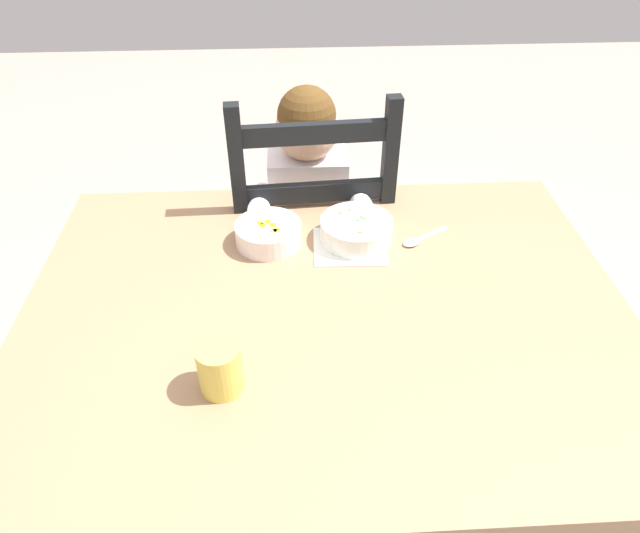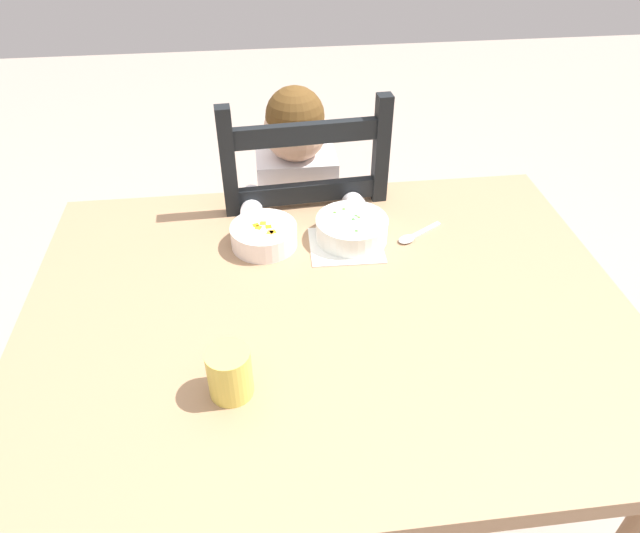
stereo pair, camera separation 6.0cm
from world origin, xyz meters
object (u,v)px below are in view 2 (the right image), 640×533
object	(u,v)px
drinking_cup	(230,373)
bowl_of_peas	(352,228)
dining_table	(328,340)
dining_chair	(301,250)
bowl_of_carrots	(264,235)
child_figure	(298,204)
spoon	(412,236)

from	to	relation	value
drinking_cup	bowl_of_peas	bearing A→B (deg)	56.79
dining_table	bowl_of_peas	size ratio (longest dim) A/B	7.36
bowl_of_peas	dining_table	bearing A→B (deg)	-110.46
dining_chair	bowl_of_peas	bearing A→B (deg)	-71.40
dining_chair	bowl_of_carrots	xyz separation A→B (m)	(-0.11, -0.30, 0.27)
bowl_of_peas	bowl_of_carrots	xyz separation A→B (m)	(-0.21, -0.00, -0.00)
bowl_of_carrots	drinking_cup	distance (m)	0.44
dining_chair	child_figure	xyz separation A→B (m)	(-0.00, -0.01, 0.17)
dining_table	child_figure	world-z (taller)	child_figure
dining_chair	spoon	world-z (taller)	dining_chair
bowl_of_carrots	bowl_of_peas	bearing A→B (deg)	0.02
dining_table	bowl_of_peas	bearing A→B (deg)	69.54
bowl_of_carrots	spoon	world-z (taller)	bowl_of_carrots
dining_chair	spoon	xyz separation A→B (m)	(0.25, -0.31, 0.25)
bowl_of_peas	bowl_of_carrots	size ratio (longest dim) A/B	1.10
dining_chair	bowl_of_carrots	distance (m)	0.42
dining_chair	child_figure	distance (m)	0.17
bowl_of_carrots	spoon	distance (m)	0.35
dining_table	spoon	distance (m)	0.33
bowl_of_carrots	child_figure	bearing A→B (deg)	70.44
spoon	bowl_of_peas	bearing A→B (deg)	174.33
bowl_of_peas	spoon	distance (m)	0.15
child_figure	bowl_of_carrots	xyz separation A→B (m)	(-0.10, -0.29, 0.11)
drinking_cup	bowl_of_carrots	bearing A→B (deg)	80.12
dining_table	drinking_cup	size ratio (longest dim) A/B	12.98
dining_table	bowl_of_carrots	distance (m)	0.29
dining_table	bowl_of_peas	xyz separation A→B (m)	(0.09, 0.23, 0.13)
dining_table	dining_chair	size ratio (longest dim) A/B	1.24
dining_table	bowl_of_carrots	world-z (taller)	bowl_of_carrots
child_figure	bowl_of_carrots	distance (m)	0.33
bowl_of_peas	dining_chair	bearing A→B (deg)	108.60
dining_chair	bowl_of_peas	xyz separation A→B (m)	(0.10, -0.30, 0.28)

